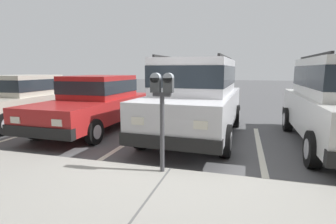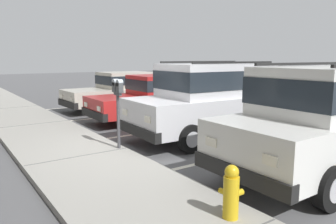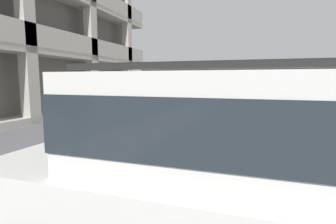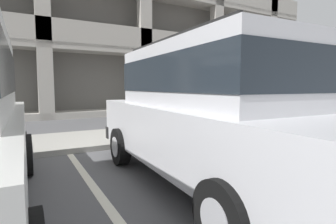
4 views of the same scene
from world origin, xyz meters
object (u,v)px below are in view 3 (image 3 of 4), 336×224
blue_coupe (259,106)px  dark_hatchback (258,114)px  silver_suv (258,119)px  red_sedan (240,170)px  parking_meter_near (134,106)px

blue_coupe → dark_hatchback: bearing=177.2°
silver_suv → red_sedan: 3.27m
silver_suv → blue_coupe: silver_suv is taller
red_sedan → blue_coupe: red_sedan is taller
silver_suv → red_sedan: bearing=179.0°
blue_coupe → parking_meter_near: parking_meter_near is taller
red_sedan → silver_suv: bearing=-2.8°
parking_meter_near → silver_suv: bearing=-91.1°
silver_suv → dark_hatchback: size_ratio=1.08×
silver_suv → blue_coupe: bearing=1.2°
red_sedan → dark_hatchback: size_ratio=1.07×
blue_coupe → parking_meter_near: 6.42m
silver_suv → blue_coupe: (5.73, -0.11, -0.27)m
blue_coupe → silver_suv: bearing=177.5°
dark_hatchback → red_sedan: bearing=178.5°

